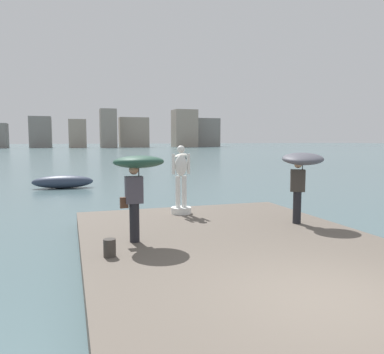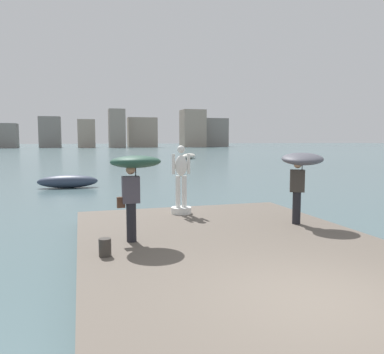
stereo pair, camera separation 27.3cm
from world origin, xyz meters
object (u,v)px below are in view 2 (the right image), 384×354
object	(u,v)px
statue_white_figure	(181,186)
mooring_bollard	(105,247)
onlooker_left	(134,171)
boat_far	(189,156)
onlooker_right	(301,166)
boat_mid	(68,181)

from	to	relation	value
statue_white_figure	mooring_bollard	bearing A→B (deg)	-123.87
onlooker_left	boat_far	size ratio (longest dim) A/B	0.38
onlooker_left	mooring_bollard	distance (m)	1.87
boat_far	mooring_bollard	bearing A→B (deg)	-107.95
onlooker_left	mooring_bollard	size ratio (longest dim) A/B	5.59
mooring_bollard	onlooker_right	bearing A→B (deg)	15.71
statue_white_figure	mooring_bollard	distance (m)	4.64
onlooker_right	boat_mid	world-z (taller)	onlooker_right
onlooker_right	boat_far	xyz separation A→B (m)	(8.75, 41.87, -1.60)
statue_white_figure	boat_mid	world-z (taller)	statue_white_figure
mooring_bollard	boat_mid	xyz separation A→B (m)	(-1.10, 14.76, -0.22)
onlooker_right	boat_far	distance (m)	42.81
statue_white_figure	onlooker_left	xyz separation A→B (m)	(-1.82, -2.83, 0.74)
onlooker_left	boat_mid	size ratio (longest dim) A/B	0.60
onlooker_left	boat_mid	distance (m)	14.00
onlooker_left	boat_far	world-z (taller)	onlooker_left
statue_white_figure	mooring_bollard	size ratio (longest dim) A/B	5.99
boat_mid	boat_far	xyz separation A→B (m)	(15.14, 28.60, 0.02)
boat_mid	onlooker_left	bearing A→B (deg)	-82.43
statue_white_figure	boat_far	bearing A→B (deg)	73.80
statue_white_figure	onlooker_right	size ratio (longest dim) A/B	1.06
onlooker_right	boat_far	size ratio (longest dim) A/B	0.38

